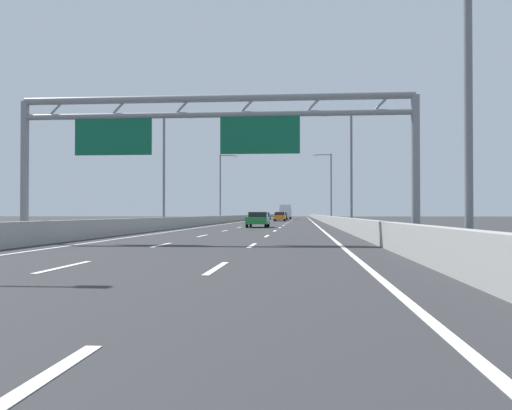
# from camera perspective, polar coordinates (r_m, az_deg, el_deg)

# --- Properties ---
(ground_plane) EXTENTS (260.00, 260.00, 0.00)m
(ground_plane) POSITION_cam_1_polar(r_m,az_deg,el_deg) (100.19, 2.63, -1.58)
(ground_plane) COLOR #2D2D30
(lane_dash_left_1) EXTENTS (0.16, 3.00, 0.01)m
(lane_dash_left_1) POSITION_cam_1_polar(r_m,az_deg,el_deg) (13.84, -19.05, -6.02)
(lane_dash_left_1) COLOR white
(lane_dash_left_1) RESTS_ON ground_plane
(lane_dash_left_2) EXTENTS (0.16, 3.00, 0.01)m
(lane_dash_left_2) POSITION_cam_1_polar(r_m,az_deg,el_deg) (22.35, -9.66, -4.07)
(lane_dash_left_2) COLOR white
(lane_dash_left_2) RESTS_ON ground_plane
(lane_dash_left_3) EXTENTS (0.16, 3.00, 0.01)m
(lane_dash_left_3) POSITION_cam_1_polar(r_m,az_deg,el_deg) (31.14, -5.52, -3.17)
(lane_dash_left_3) COLOR white
(lane_dash_left_3) RESTS_ON ground_plane
(lane_dash_left_4) EXTENTS (0.16, 3.00, 0.01)m
(lane_dash_left_4) POSITION_cam_1_polar(r_m,az_deg,el_deg) (40.02, -3.21, -2.66)
(lane_dash_left_4) COLOR white
(lane_dash_left_4) RESTS_ON ground_plane
(lane_dash_left_5) EXTENTS (0.16, 3.00, 0.01)m
(lane_dash_left_5) POSITION_cam_1_polar(r_m,az_deg,el_deg) (48.94, -1.74, -2.33)
(lane_dash_left_5) COLOR white
(lane_dash_left_5) RESTS_ON ground_plane
(lane_dash_left_6) EXTENTS (0.16, 3.00, 0.01)m
(lane_dash_left_6) POSITION_cam_1_polar(r_m,az_deg,el_deg) (57.89, -0.73, -2.10)
(lane_dash_left_6) COLOR white
(lane_dash_left_6) RESTS_ON ground_plane
(lane_dash_left_7) EXTENTS (0.16, 3.00, 0.01)m
(lane_dash_left_7) POSITION_cam_1_polar(r_m,az_deg,el_deg) (66.85, 0.01, -1.94)
(lane_dash_left_7) COLOR white
(lane_dash_left_7) RESTS_ON ground_plane
(lane_dash_left_8) EXTENTS (0.16, 3.00, 0.01)m
(lane_dash_left_8) POSITION_cam_1_polar(r_m,az_deg,el_deg) (75.82, 0.58, -1.81)
(lane_dash_left_8) COLOR white
(lane_dash_left_8) RESTS_ON ground_plane
(lane_dash_left_9) EXTENTS (0.16, 3.00, 0.01)m
(lane_dash_left_9) POSITION_cam_1_polar(r_m,az_deg,el_deg) (84.80, 1.03, -1.71)
(lane_dash_left_9) COLOR white
(lane_dash_left_9) RESTS_ON ground_plane
(lane_dash_left_10) EXTENTS (0.16, 3.00, 0.01)m
(lane_dash_left_10) POSITION_cam_1_polar(r_m,az_deg,el_deg) (93.78, 1.39, -1.63)
(lane_dash_left_10) COLOR white
(lane_dash_left_10) RESTS_ON ground_plane
(lane_dash_left_11) EXTENTS (0.16, 3.00, 0.01)m
(lane_dash_left_11) POSITION_cam_1_polar(r_m,az_deg,el_deg) (102.77, 1.68, -1.56)
(lane_dash_left_11) COLOR white
(lane_dash_left_11) RESTS_ON ground_plane
(lane_dash_left_12) EXTENTS (0.16, 3.00, 0.01)m
(lane_dash_left_12) POSITION_cam_1_polar(r_m,az_deg,el_deg) (111.75, 1.93, -1.51)
(lane_dash_left_12) COLOR white
(lane_dash_left_12) RESTS_ON ground_plane
(lane_dash_left_13) EXTENTS (0.16, 3.00, 0.01)m
(lane_dash_left_13) POSITION_cam_1_polar(r_m,az_deg,el_deg) (120.74, 2.15, -1.46)
(lane_dash_left_13) COLOR white
(lane_dash_left_13) RESTS_ON ground_plane
(lane_dash_left_14) EXTENTS (0.16, 3.00, 0.01)m
(lane_dash_left_14) POSITION_cam_1_polar(r_m,az_deg,el_deg) (129.73, 2.33, -1.42)
(lane_dash_left_14) COLOR white
(lane_dash_left_14) RESTS_ON ground_plane
(lane_dash_left_15) EXTENTS (0.16, 3.00, 0.01)m
(lane_dash_left_15) POSITION_cam_1_polar(r_m,az_deg,el_deg) (138.73, 2.49, -1.38)
(lane_dash_left_15) COLOR white
(lane_dash_left_15) RESTS_ON ground_plane
(lane_dash_left_16) EXTENTS (0.16, 3.00, 0.01)m
(lane_dash_left_16) POSITION_cam_1_polar(r_m,az_deg,el_deg) (147.72, 2.63, -1.35)
(lane_dash_left_16) COLOR white
(lane_dash_left_16) RESTS_ON ground_plane
(lane_dash_left_17) EXTENTS (0.16, 3.00, 0.01)m
(lane_dash_left_17) POSITION_cam_1_polar(r_m,az_deg,el_deg) (156.71, 2.75, -1.32)
(lane_dash_left_17) COLOR white
(lane_dash_left_17) RESTS_ON ground_plane
(lane_dash_right_0) EXTENTS (0.16, 3.00, 0.01)m
(lane_dash_right_0) POSITION_cam_1_polar(r_m,az_deg,el_deg) (4.30, -23.86, -17.76)
(lane_dash_right_0) COLOR white
(lane_dash_right_0) RESTS_ON ground_plane
(lane_dash_right_1) EXTENTS (0.16, 3.00, 0.01)m
(lane_dash_right_1) POSITION_cam_1_polar(r_m,az_deg,el_deg) (12.82, -4.07, -6.47)
(lane_dash_right_1) COLOR white
(lane_dash_right_1) RESTS_ON ground_plane
(lane_dash_right_2) EXTENTS (0.16, 3.00, 0.01)m
(lane_dash_right_2) POSITION_cam_1_polar(r_m,az_deg,el_deg) (21.73, -0.40, -4.17)
(lane_dash_right_2) COLOR white
(lane_dash_right_2) RESTS_ON ground_plane
(lane_dash_right_3) EXTENTS (0.16, 3.00, 0.01)m
(lane_dash_right_3) POSITION_cam_1_polar(r_m,az_deg,el_deg) (30.70, 1.12, -3.20)
(lane_dash_right_3) COLOR white
(lane_dash_right_3) RESTS_ON ground_plane
(lane_dash_right_4) EXTENTS (0.16, 3.00, 0.01)m
(lane_dash_right_4) POSITION_cam_1_polar(r_m,az_deg,el_deg) (39.68, 1.95, -2.67)
(lane_dash_right_4) COLOR white
(lane_dash_right_4) RESTS_ON ground_plane
(lane_dash_right_5) EXTENTS (0.16, 3.00, 0.01)m
(lane_dash_right_5) POSITION_cam_1_polar(r_m,az_deg,el_deg) (48.67, 2.48, -2.34)
(lane_dash_right_5) COLOR white
(lane_dash_right_5) RESTS_ON ground_plane
(lane_dash_right_6) EXTENTS (0.16, 3.00, 0.01)m
(lane_dash_right_6) POSITION_cam_1_polar(r_m,az_deg,el_deg) (57.66, 2.84, -2.11)
(lane_dash_right_6) COLOR white
(lane_dash_right_6) RESTS_ON ground_plane
(lane_dash_right_7) EXTENTS (0.16, 3.00, 0.01)m
(lane_dash_right_7) POSITION_cam_1_polar(r_m,az_deg,el_deg) (66.65, 3.10, -1.94)
(lane_dash_right_7) COLOR white
(lane_dash_right_7) RESTS_ON ground_plane
(lane_dash_right_8) EXTENTS (0.16, 3.00, 0.01)m
(lane_dash_right_8) POSITION_cam_1_polar(r_m,az_deg,el_deg) (75.65, 3.30, -1.81)
(lane_dash_right_8) COLOR white
(lane_dash_right_8) RESTS_ON ground_plane
(lane_dash_right_9) EXTENTS (0.16, 3.00, 0.01)m
(lane_dash_right_9) POSITION_cam_1_polar(r_m,az_deg,el_deg) (84.64, 3.46, -1.71)
(lane_dash_right_9) COLOR white
(lane_dash_right_9) RESTS_ON ground_plane
(lane_dash_right_10) EXTENTS (0.16, 3.00, 0.01)m
(lane_dash_right_10) POSITION_cam_1_polar(r_m,az_deg,el_deg) (93.64, 3.59, -1.63)
(lane_dash_right_10) COLOR white
(lane_dash_right_10) RESTS_ON ground_plane
(lane_dash_right_11) EXTENTS (0.16, 3.00, 0.01)m
(lane_dash_right_11) POSITION_cam_1_polar(r_m,az_deg,el_deg) (102.64, 3.69, -1.56)
(lane_dash_right_11) COLOR white
(lane_dash_right_11) RESTS_ON ground_plane
(lane_dash_right_12) EXTENTS (0.16, 3.00, 0.01)m
(lane_dash_right_12) POSITION_cam_1_polar(r_m,az_deg,el_deg) (111.63, 3.78, -1.51)
(lane_dash_right_12) COLOR white
(lane_dash_right_12) RESTS_ON ground_plane
(lane_dash_right_13) EXTENTS (0.16, 3.00, 0.01)m
(lane_dash_right_13) POSITION_cam_1_polar(r_m,az_deg,el_deg) (120.63, 3.86, -1.46)
(lane_dash_right_13) COLOR white
(lane_dash_right_13) RESTS_ON ground_plane
(lane_dash_right_14) EXTENTS (0.16, 3.00, 0.01)m
(lane_dash_right_14) POSITION_cam_1_polar(r_m,az_deg,el_deg) (129.63, 3.92, -1.42)
(lane_dash_right_14) COLOR white
(lane_dash_right_14) RESTS_ON ground_plane
(lane_dash_right_15) EXTENTS (0.16, 3.00, 0.01)m
(lane_dash_right_15) POSITION_cam_1_polar(r_m,az_deg,el_deg) (138.63, 3.98, -1.38)
(lane_dash_right_15) COLOR white
(lane_dash_right_15) RESTS_ON ground_plane
(lane_dash_right_16) EXTENTS (0.16, 3.00, 0.01)m
(lane_dash_right_16) POSITION_cam_1_polar(r_m,az_deg,el_deg) (147.63, 4.03, -1.35)
(lane_dash_right_16) COLOR white
(lane_dash_right_16) RESTS_ON ground_plane
(lane_dash_right_17) EXTENTS (0.16, 3.00, 0.01)m
(lane_dash_right_17) POSITION_cam_1_polar(r_m,az_deg,el_deg) (156.63, 4.07, -1.32)
(lane_dash_right_17) COLOR white
(lane_dash_right_17) RESTS_ON ground_plane
(edge_line_left) EXTENTS (0.16, 176.00, 0.01)m
(edge_line_left) POSITION_cam_1_polar(r_m,az_deg,el_deg) (88.58, -1.05, -1.67)
(edge_line_left) COLOR white
(edge_line_left) RESTS_ON ground_plane
(edge_line_right) EXTENTS (0.16, 176.00, 0.01)m
(edge_line_right) POSITION_cam_1_polar(r_m,az_deg,el_deg) (88.13, 5.76, -1.67)
(edge_line_right) COLOR white
(edge_line_right) RESTS_ON ground_plane
(barrier_left) EXTENTS (0.45, 220.00, 0.95)m
(barrier_left) POSITION_cam_1_polar(r_m,az_deg,el_deg) (110.63, -0.74, -1.27)
(barrier_left) COLOR #9E9E99
(barrier_left) RESTS_ON ground_plane
(barrier_right) EXTENTS (0.45, 220.00, 0.95)m
(barrier_right) POSITION_cam_1_polar(r_m,az_deg,el_deg) (110.16, 6.42, -1.27)
(barrier_right) COLOR #9E9E99
(barrier_right) RESTS_ON ground_plane
(sign_gantry) EXTENTS (17.28, 0.36, 6.36)m
(sign_gantry) POSITION_cam_1_polar(r_m,az_deg,el_deg) (24.14, -4.95, 7.68)
(sign_gantry) COLOR gray
(sign_gantry) RESTS_ON ground_plane
(streetlamp_right_near) EXTENTS (2.58, 0.28, 9.50)m
(streetlamp_right_near) POSITION_cam_1_polar(r_m,az_deg,el_deg) (14.63, 20.00, 15.62)
(streetlamp_right_near) COLOR slate
(streetlamp_right_near) RESTS_ON ground_plane
(streetlamp_left_mid) EXTENTS (2.58, 0.28, 9.50)m
(streetlamp_left_mid) POSITION_cam_1_polar(r_m,az_deg,el_deg) (46.78, -9.15, 4.22)
(streetlamp_left_mid) COLOR slate
(streetlamp_left_mid) RESTS_ON ground_plane
(streetlamp_right_mid) EXTENTS (2.58, 0.28, 9.50)m
(streetlamp_right_mid) POSITION_cam_1_polar(r_m,az_deg,el_deg) (45.56, 9.46, 4.36)
(streetlamp_right_mid) COLOR slate
(streetlamp_right_mid) RESTS_ON ground_plane
(streetlamp_left_far) EXTENTS (2.58, 0.28, 9.50)m
(streetlamp_left_far) POSITION_cam_1_polar(r_m,az_deg,el_deg) (77.83, -3.52, 2.19)
(streetlamp_left_far) COLOR slate
(streetlamp_left_far) RESTS_ON ground_plane
(streetlamp_right_far) EXTENTS (2.58, 0.28, 9.50)m
(streetlamp_right_far) POSITION_cam_1_polar(r_m,az_deg,el_deg) (77.10, 7.54, 2.22)
(streetlamp_right_far) COLOR slate
(streetlamp_right_far) RESTS_ON ground_plane
(orange_car) EXTENTS (1.80, 4.70, 1.41)m
(orange_car) POSITION_cam_1_polar(r_m,az_deg,el_deg) (90.22, 2.44, -1.20)
(orange_car) COLOR orange
(orange_car) RESTS_ON ground_plane
(white_car) EXTENTS (1.82, 4.14, 1.51)m
(white_car) POSITION_cam_1_polar(r_m,az_deg,el_deg) (96.71, 2.50, -1.15)
(white_car) COLOR silver
(white_car) RESTS_ON ground_plane
(black_car) EXTENTS (1.73, 4.61, 1.43)m
(black_car) POSITION_cam_1_polar(r_m,az_deg,el_deg) (109.19, 2.77, -1.13)
(black_car) COLOR black
(black_car) RESTS_ON ground_plane
(yellow_car) EXTENTS (1.72, 4.65, 1.45)m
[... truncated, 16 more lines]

